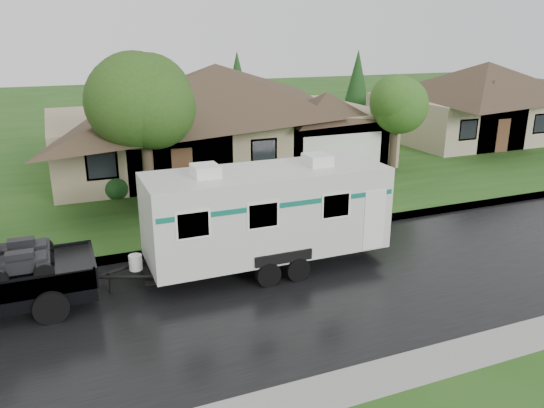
% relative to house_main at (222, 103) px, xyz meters
% --- Properties ---
extents(ground, '(140.00, 140.00, 0.00)m').
position_rel_house_main_xyz_m(ground, '(-2.29, -13.84, -3.59)').
color(ground, '#214D18').
rests_on(ground, ground).
extents(road, '(140.00, 8.00, 0.01)m').
position_rel_house_main_xyz_m(road, '(-2.29, -15.84, -3.59)').
color(road, black).
rests_on(road, ground).
extents(curb, '(140.00, 0.50, 0.15)m').
position_rel_house_main_xyz_m(curb, '(-2.29, -11.59, -3.52)').
color(curb, gray).
rests_on(curb, ground).
extents(lawn, '(140.00, 26.00, 0.15)m').
position_rel_house_main_xyz_m(lawn, '(-2.29, 1.16, -3.52)').
color(lawn, '#214D18').
rests_on(lawn, ground).
extents(house_main, '(19.44, 10.80, 6.90)m').
position_rel_house_main_xyz_m(house_main, '(0.00, 0.00, 0.00)').
color(house_main, gray).
rests_on(house_main, lawn).
extents(house_neighbor, '(15.12, 9.72, 6.45)m').
position_rel_house_main_xyz_m(house_neighbor, '(19.97, 0.50, -0.27)').
color(house_neighbor, tan).
rests_on(house_neighbor, lawn).
extents(tree_left_green, '(4.03, 4.03, 6.66)m').
position_rel_house_main_xyz_m(tree_left_green, '(-5.54, -7.55, 1.18)').
color(tree_left_green, '#382B1E').
rests_on(tree_left_green, lawn).
extents(tree_right_green, '(3.20, 3.20, 5.30)m').
position_rel_house_main_xyz_m(tree_right_green, '(8.01, -5.21, 0.23)').
color(tree_right_green, '#382B1E').
rests_on(tree_right_green, lawn).
extents(shrub_row, '(13.60, 1.00, 1.00)m').
position_rel_house_main_xyz_m(shrub_row, '(-0.29, -4.54, -2.94)').
color(shrub_row, '#143814').
rests_on(shrub_row, lawn).
extents(travel_trailer, '(8.11, 2.85, 3.64)m').
position_rel_house_main_xyz_m(travel_trailer, '(-2.91, -13.98, -1.66)').
color(travel_trailer, silver).
rests_on(travel_trailer, ground).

